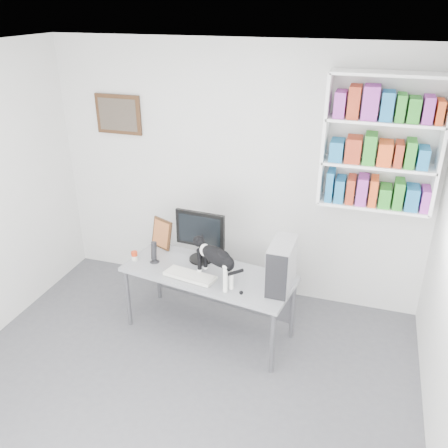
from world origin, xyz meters
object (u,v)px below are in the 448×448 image
object	(u,v)px
soup_can	(134,256)
keyboard	(190,276)
bookshelf	(381,143)
speaker	(154,252)
monitor	(201,236)
desk	(209,302)
cat	(216,265)
pc_tower	(282,265)
leaning_print	(162,233)

from	to	relation	value
soup_can	keyboard	bearing A→B (deg)	-12.20
bookshelf	speaker	distance (m)	2.35
monitor	keyboard	bearing A→B (deg)	-83.62
desk	speaker	world-z (taller)	speaker
keyboard	speaker	xyz separation A→B (m)	(-0.44, 0.16, 0.09)
speaker	soup_can	bearing A→B (deg)	-174.20
keyboard	cat	world-z (taller)	cat
speaker	cat	bearing A→B (deg)	-13.38
soup_can	desk	bearing A→B (deg)	-0.33
monitor	cat	bearing A→B (deg)	-47.76
keyboard	speaker	distance (m)	0.48
desk	keyboard	bearing A→B (deg)	-125.04
monitor	pc_tower	bearing A→B (deg)	-11.66
keyboard	desk	bearing A→B (deg)	55.66
keyboard	soup_can	world-z (taller)	soup_can
bookshelf	cat	distance (m)	1.84
desk	cat	bearing A→B (deg)	-38.92
pc_tower	speaker	xyz separation A→B (m)	(-1.27, 0.06, -0.11)
bookshelf	leaning_print	size ratio (longest dim) A/B	3.90
keyboard	pc_tower	distance (m)	0.86
keyboard	speaker	world-z (taller)	speaker
bookshelf	cat	size ratio (longest dim) A/B	2.06
desk	cat	xyz separation A→B (m)	(0.13, -0.14, 0.53)
bookshelf	speaker	bearing A→B (deg)	-159.80
desk	leaning_print	xyz separation A→B (m)	(-0.62, 0.34, 0.50)
leaning_print	soup_can	xyz separation A→B (m)	(-0.15, -0.33, -0.11)
pc_tower	cat	bearing A→B (deg)	-168.43
pc_tower	cat	size ratio (longest dim) A/B	0.73
leaning_print	cat	xyz separation A→B (m)	(0.75, -0.48, 0.03)
keyboard	speaker	bearing A→B (deg)	169.37
soup_can	bookshelf	bearing A→B (deg)	18.91
speaker	leaning_print	distance (m)	0.32
bookshelf	soup_can	xyz separation A→B (m)	(-2.17, -0.74, -1.13)
bookshelf	keyboard	distance (m)	2.11
pc_tower	leaning_print	xyz separation A→B (m)	(-1.32, 0.37, -0.06)
monitor	speaker	xyz separation A→B (m)	(-0.42, -0.18, -0.15)
monitor	leaning_print	world-z (taller)	monitor
bookshelf	monitor	distance (m)	1.87
desk	soup_can	world-z (taller)	soup_can
pc_tower	desk	bearing A→B (deg)	178.29
soup_can	speaker	bearing A→B (deg)	5.80
bookshelf	desk	xyz separation A→B (m)	(-1.40, -0.75, -1.51)
bookshelf	desk	world-z (taller)	bookshelf
desk	cat	world-z (taller)	cat
monitor	speaker	distance (m)	0.48
keyboard	pc_tower	world-z (taller)	pc_tower
speaker	leaning_print	size ratio (longest dim) A/B	0.71
bookshelf	keyboard	world-z (taller)	bookshelf
soup_can	cat	xyz separation A→B (m)	(0.90, -0.14, 0.14)
pc_tower	bookshelf	bearing A→B (deg)	49.00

